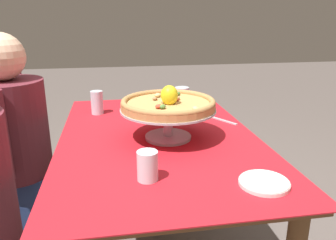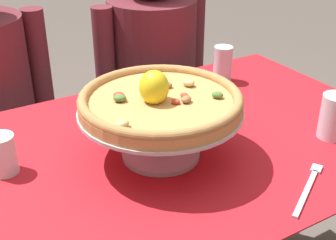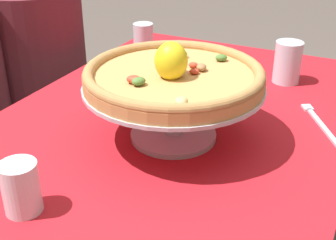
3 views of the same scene
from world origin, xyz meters
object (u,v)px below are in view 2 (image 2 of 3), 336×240
water_glass_back_right (223,66)px  dinner_fork (309,186)px  water_glass_front_right (334,119)px  pizza_stand (161,123)px  pizza (160,100)px  diner_right (153,87)px  water_glass_side_left (3,157)px

water_glass_back_right → dinner_fork: (-0.20, -0.59, -0.05)m
water_glass_front_right → dinner_fork: water_glass_front_right is taller
water_glass_front_right → pizza_stand: bearing=160.9°
pizza → diner_right: (0.38, 0.73, -0.33)m
pizza → water_glass_back_right: pizza is taller
pizza → diner_right: 0.89m
water_glass_back_right → dinner_fork: bearing=-108.7°
pizza_stand → pizza: bearing=-172.3°
water_glass_side_left → water_glass_front_right: bearing=-19.3°
pizza → pizza_stand: bearing=7.7°
water_glass_front_right → pizza: bearing=161.0°
pizza_stand → diner_right: bearing=62.4°
pizza → water_glass_side_left: 0.39m
water_glass_front_right → water_glass_back_right: bearing=92.9°
water_glass_front_right → dinner_fork: 0.26m
water_glass_side_left → diner_right: 0.98m
pizza_stand → water_glass_front_right: 0.47m
diner_right → water_glass_back_right: bearing=-85.4°
water_glass_back_right → diner_right: bearing=94.6°
dinner_fork → pizza_stand: bearing=127.2°
pizza → dinner_fork: 0.39m
pizza → diner_right: diner_right is taller
pizza_stand → dinner_fork: size_ratio=2.03×
water_glass_side_left → diner_right: (0.73, 0.61, -0.22)m
pizza_stand → water_glass_back_right: pizza_stand is taller
water_glass_front_right → diner_right: (-0.06, 0.88, -0.23)m
pizza_stand → pizza: size_ratio=1.02×
pizza_stand → water_glass_side_left: (-0.35, 0.13, -0.05)m
water_glass_side_left → water_glass_front_right: size_ratio=0.80×
water_glass_back_right → dinner_fork: 0.63m
water_glass_side_left → water_glass_back_right: 0.79m
pizza_stand → dinner_fork: 0.37m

